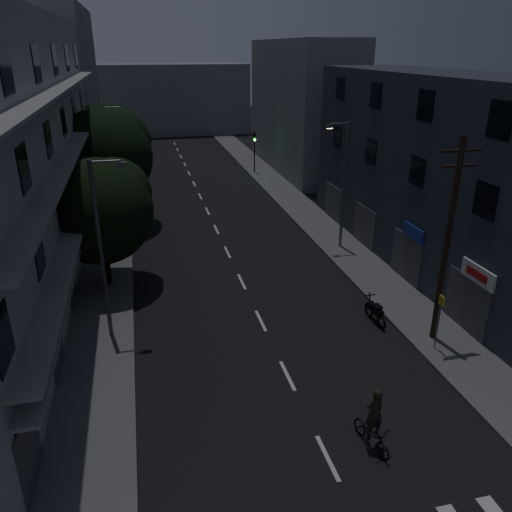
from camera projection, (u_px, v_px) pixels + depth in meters
name	position (u px, v px, depth m)	size (l,w,h in m)	color
ground	(215.00, 227.00, 36.74)	(160.00, 160.00, 0.00)	black
sidewalk_left	(110.00, 234.00, 35.12)	(3.00, 90.00, 0.15)	#565659
sidewalk_right	(312.00, 219.00, 38.32)	(3.00, 90.00, 0.15)	#565659
lane_markings	(204.00, 203.00, 42.35)	(0.15, 60.50, 0.01)	beige
building_right	(460.00, 181.00, 27.31)	(6.19, 28.00, 11.00)	#282D37
building_far_left	(63.00, 92.00, 51.72)	(6.00, 20.00, 16.00)	slate
building_far_right	(301.00, 107.00, 52.04)	(6.00, 20.00, 13.00)	slate
building_far_end	(167.00, 99.00, 75.18)	(24.00, 8.00, 10.00)	slate
tree_near	(100.00, 207.00, 26.16)	(5.63, 5.63, 6.94)	black
tree_mid	(105.00, 154.00, 34.95)	(6.78, 6.78, 8.35)	black
tree_far	(106.00, 137.00, 43.96)	(6.22, 6.22, 7.69)	black
traffic_signal_far_right	(254.00, 144.00, 51.09)	(0.28, 0.37, 4.10)	black
traffic_signal_far_left	(120.00, 153.00, 46.68)	(0.28, 0.37, 4.10)	black
street_lamp_left_near	(103.00, 243.00, 21.11)	(1.51, 0.25, 8.00)	#505257
street_lamp_right	(343.00, 180.00, 31.14)	(1.51, 0.25, 8.00)	slate
street_lamp_left_far	(110.00, 153.00, 38.93)	(1.51, 0.25, 8.00)	#5A5D61
utility_pole	(448.00, 239.00, 20.75)	(1.80, 0.24, 9.00)	black
bus_stop_sign	(440.00, 313.00, 21.08)	(0.06, 0.35, 2.52)	#595B60
motorcycle	(375.00, 312.00, 23.90)	(0.58, 2.00, 1.29)	black
cyclist	(373.00, 427.00, 16.29)	(1.02, 1.94, 2.34)	black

